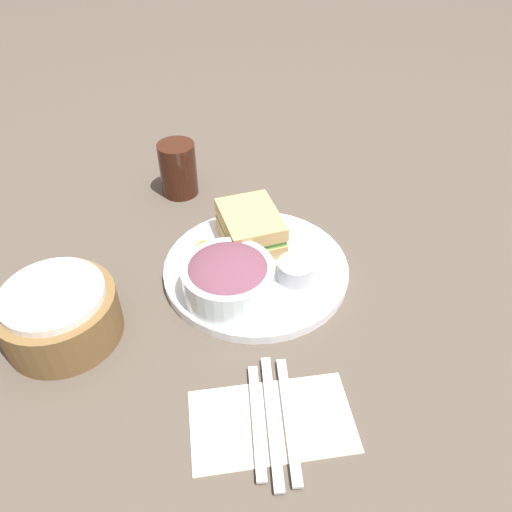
{
  "coord_description": "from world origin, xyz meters",
  "views": [
    {
      "loc": [
        -0.58,
        0.09,
        0.55
      ],
      "look_at": [
        0.0,
        0.0,
        0.04
      ],
      "focal_mm": 35.0,
      "sensor_mm": 36.0,
      "label": 1
    }
  ],
  "objects_px": {
    "plate": "(256,269)",
    "fork": "(287,418)",
    "bread_basket": "(59,314)",
    "spoon": "(257,420)",
    "sandwich": "(249,228)",
    "dressing_cup": "(296,270)",
    "salad_bowl": "(228,277)",
    "drink_glass": "(178,169)",
    "knife": "(272,419)"
  },
  "relations": [
    {
      "from": "sandwich",
      "to": "drink_glass",
      "type": "bearing_deg",
      "value": 29.9
    },
    {
      "from": "knife",
      "to": "spoon",
      "type": "bearing_deg",
      "value": -90.0
    },
    {
      "from": "fork",
      "to": "sandwich",
      "type": "bearing_deg",
      "value": -175.65
    },
    {
      "from": "drink_glass",
      "to": "knife",
      "type": "height_order",
      "value": "drink_glass"
    },
    {
      "from": "sandwich",
      "to": "knife",
      "type": "relative_size",
      "value": 0.73
    },
    {
      "from": "dressing_cup",
      "to": "knife",
      "type": "relative_size",
      "value": 0.32
    },
    {
      "from": "salad_bowl",
      "to": "dressing_cup",
      "type": "relative_size",
      "value": 2.4
    },
    {
      "from": "salad_bowl",
      "to": "drink_glass",
      "type": "relative_size",
      "value": 1.32
    },
    {
      "from": "salad_bowl",
      "to": "fork",
      "type": "height_order",
      "value": "salad_bowl"
    },
    {
      "from": "plate",
      "to": "bread_basket",
      "type": "distance_m",
      "value": 0.3
    },
    {
      "from": "drink_glass",
      "to": "plate",
      "type": "bearing_deg",
      "value": -156.07
    },
    {
      "from": "plate",
      "to": "salad_bowl",
      "type": "height_order",
      "value": "salad_bowl"
    },
    {
      "from": "bread_basket",
      "to": "knife",
      "type": "height_order",
      "value": "bread_basket"
    },
    {
      "from": "knife",
      "to": "sandwich",
      "type": "bearing_deg",
      "value": -178.82
    },
    {
      "from": "dressing_cup",
      "to": "bread_basket",
      "type": "height_order",
      "value": "bread_basket"
    },
    {
      "from": "bread_basket",
      "to": "spoon",
      "type": "distance_m",
      "value": 0.31
    },
    {
      "from": "bread_basket",
      "to": "fork",
      "type": "bearing_deg",
      "value": -122.72
    },
    {
      "from": "bread_basket",
      "to": "knife",
      "type": "xyz_separation_m",
      "value": [
        -0.18,
        -0.26,
        -0.03
      ]
    },
    {
      "from": "sandwich",
      "to": "bread_basket",
      "type": "relative_size",
      "value": 0.8
    },
    {
      "from": "knife",
      "to": "spoon",
      "type": "relative_size",
      "value": 1.17
    },
    {
      "from": "plate",
      "to": "fork",
      "type": "height_order",
      "value": "plate"
    },
    {
      "from": "plate",
      "to": "salad_bowl",
      "type": "xyz_separation_m",
      "value": [
        -0.05,
        0.05,
        0.04
      ]
    },
    {
      "from": "sandwich",
      "to": "salad_bowl",
      "type": "height_order",
      "value": "salad_bowl"
    },
    {
      "from": "salad_bowl",
      "to": "bread_basket",
      "type": "height_order",
      "value": "bread_basket"
    },
    {
      "from": "salad_bowl",
      "to": "bread_basket",
      "type": "relative_size",
      "value": 0.84
    },
    {
      "from": "plate",
      "to": "knife",
      "type": "distance_m",
      "value": 0.26
    },
    {
      "from": "spoon",
      "to": "plate",
      "type": "bearing_deg",
      "value": 176.1
    },
    {
      "from": "drink_glass",
      "to": "bread_basket",
      "type": "distance_m",
      "value": 0.38
    },
    {
      "from": "drink_glass",
      "to": "fork",
      "type": "height_order",
      "value": "drink_glass"
    },
    {
      "from": "drink_glass",
      "to": "salad_bowl",
      "type": "bearing_deg",
      "value": -168.43
    },
    {
      "from": "plate",
      "to": "spoon",
      "type": "bearing_deg",
      "value": 171.71
    },
    {
      "from": "dressing_cup",
      "to": "drink_glass",
      "type": "bearing_deg",
      "value": 30.16
    },
    {
      "from": "bread_basket",
      "to": "drink_glass",
      "type": "bearing_deg",
      "value": -27.49
    },
    {
      "from": "sandwich",
      "to": "dressing_cup",
      "type": "xyz_separation_m",
      "value": [
        -0.1,
        -0.06,
        -0.01
      ]
    },
    {
      "from": "plate",
      "to": "dressing_cup",
      "type": "xyz_separation_m",
      "value": [
        -0.04,
        -0.06,
        0.02
      ]
    },
    {
      "from": "drink_glass",
      "to": "dressing_cup",
      "type": "bearing_deg",
      "value": -149.84
    },
    {
      "from": "salad_bowl",
      "to": "dressing_cup",
      "type": "bearing_deg",
      "value": -81.12
    },
    {
      "from": "plate",
      "to": "dressing_cup",
      "type": "distance_m",
      "value": 0.07
    },
    {
      "from": "dressing_cup",
      "to": "bread_basket",
      "type": "distance_m",
      "value": 0.34
    },
    {
      "from": "plate",
      "to": "sandwich",
      "type": "bearing_deg",
      "value": 1.94
    },
    {
      "from": "plate",
      "to": "dressing_cup",
      "type": "height_order",
      "value": "dressing_cup"
    },
    {
      "from": "plate",
      "to": "fork",
      "type": "bearing_deg",
      "value": 179.51
    },
    {
      "from": "dressing_cup",
      "to": "bread_basket",
      "type": "relative_size",
      "value": 0.35
    },
    {
      "from": "plate",
      "to": "drink_glass",
      "type": "xyz_separation_m",
      "value": [
        0.25,
        0.11,
        0.04
      ]
    },
    {
      "from": "plate",
      "to": "spoon",
      "type": "xyz_separation_m",
      "value": [
        -0.26,
        0.04,
        -0.0
      ]
    },
    {
      "from": "spoon",
      "to": "knife",
      "type": "bearing_deg",
      "value": 90.0
    },
    {
      "from": "sandwich",
      "to": "bread_basket",
      "type": "bearing_deg",
      "value": 116.98
    },
    {
      "from": "drink_glass",
      "to": "fork",
      "type": "bearing_deg",
      "value": -168.06
    },
    {
      "from": "salad_bowl",
      "to": "sandwich",
      "type": "bearing_deg",
      "value": -22.39
    },
    {
      "from": "dressing_cup",
      "to": "bread_basket",
      "type": "xyz_separation_m",
      "value": [
        -0.05,
        0.34,
        0.01
      ]
    }
  ]
}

